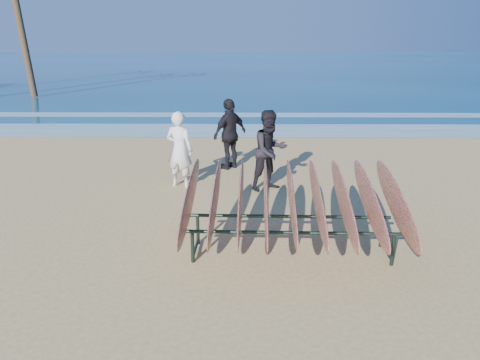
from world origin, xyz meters
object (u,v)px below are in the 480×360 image
Objects in this scene: person_dark_a at (270,151)px; surfboard_rack at (292,201)px; person_white at (180,150)px; person_dark_b at (230,134)px.

surfboard_rack is at bearing -120.13° from person_dark_a.
person_dark_a is at bearing -165.32° from person_white.
person_white is at bearing 10.31° from person_dark_b.
person_white is 0.96× the size of person_dark_b.
surfboard_rack is 1.81× the size of person_dark_b.
surfboard_rack is 5.09m from person_dark_b.
surfboard_rack is 4.06m from person_white.
person_dark_a is 0.99× the size of person_dark_b.
person_white is at bearing 141.30° from person_dark_a.
person_dark_b is (1.07, 1.54, 0.04)m from person_white.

